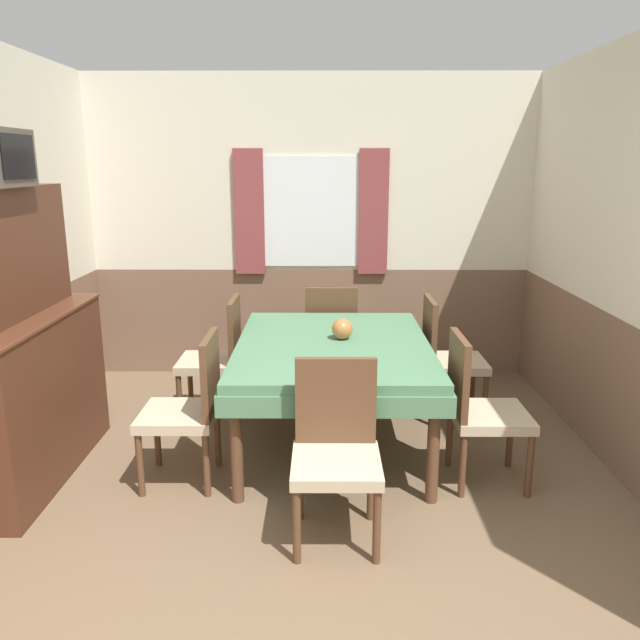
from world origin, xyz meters
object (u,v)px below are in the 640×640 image
at_px(chair_right_near, 479,406).
at_px(sideboard, 22,360).
at_px(chair_left_far, 218,354).
at_px(chair_head_near, 336,446).
at_px(dining_table, 333,357).
at_px(vase, 342,329).
at_px(chair_left_near, 190,405).
at_px(chair_right_far, 446,355).
at_px(chair_head_window, 331,335).

bearing_deg(chair_right_near, sideboard, -91.52).
relative_size(chair_left_far, chair_head_near, 1.00).
relative_size(dining_table, vase, 11.97).
distance_m(chair_left_near, sideboard, 1.03).
xyz_separation_m(dining_table, chair_left_near, (-0.85, -0.50, -0.14)).
bearing_deg(chair_right_far, dining_table, -59.36).
relative_size(chair_head_near, chair_head_window, 1.00).
xyz_separation_m(chair_right_far, sideboard, (-2.70, -0.93, 0.25)).
xyz_separation_m(chair_head_near, chair_left_near, (-0.85, 0.54, 0.00)).
height_order(chair_right_near, chair_left_near, same).
distance_m(chair_right_near, sideboard, 2.71).
xyz_separation_m(chair_head_near, chair_right_far, (0.85, 1.55, 0.00)).
height_order(chair_right_far, chair_right_near, same).
xyz_separation_m(chair_head_window, sideboard, (-1.85, -1.48, 0.25)).
relative_size(dining_table, chair_left_near, 1.86).
xyz_separation_m(chair_left_far, chair_right_near, (1.70, -1.01, 0.00)).
bearing_deg(dining_table, vase, 50.31).
height_order(chair_head_near, chair_right_far, same).
distance_m(chair_right_far, vase, 0.95).
xyz_separation_m(chair_right_near, chair_left_near, (-1.70, 0.00, 0.00)).
height_order(dining_table, sideboard, sideboard).
distance_m(chair_left_far, sideboard, 1.39).
relative_size(dining_table, chair_left_far, 1.86).
distance_m(dining_table, chair_head_window, 1.06).
relative_size(dining_table, chair_head_near, 1.86).
height_order(dining_table, chair_head_near, chair_head_near).
bearing_deg(chair_left_near, dining_table, -59.36).
relative_size(chair_right_far, chair_head_window, 1.00).
distance_m(chair_head_near, sideboard, 1.96).
bearing_deg(chair_right_far, sideboard, -70.88).
relative_size(chair_right_far, vase, 6.45).
bearing_deg(chair_right_near, chair_left_near, -90.00).
bearing_deg(chair_head_window, chair_left_near, -118.71).
bearing_deg(chair_head_window, chair_head_near, -90.00).
height_order(chair_left_far, chair_right_far, same).
distance_m(dining_table, chair_right_far, 1.00).
xyz_separation_m(sideboard, vase, (1.91, 0.51, 0.06)).
bearing_deg(dining_table, sideboard, -166.85).
bearing_deg(vase, sideboard, -165.16).
bearing_deg(chair_right_near, chair_head_near, -57.34).
height_order(chair_left_far, chair_head_near, same).
bearing_deg(dining_table, chair_head_near, -90.00).
distance_m(chair_left_far, chair_head_near, 1.77).
height_order(dining_table, chair_right_far, chair_right_far).
bearing_deg(chair_head_near, chair_left_far, -61.29).
bearing_deg(chair_head_near, chair_right_near, -147.34).
xyz_separation_m(dining_table, chair_head_window, (0.00, 1.05, -0.14)).
distance_m(chair_head_near, chair_right_near, 1.01).
relative_size(chair_left_far, vase, 6.45).
relative_size(chair_head_near, vase, 6.45).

